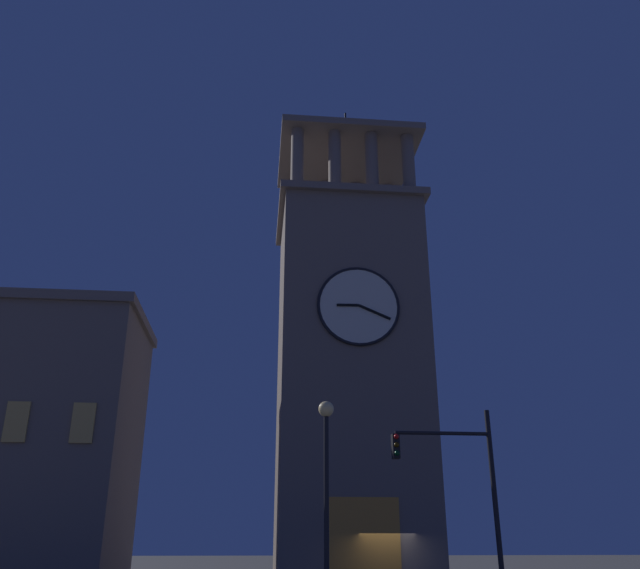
% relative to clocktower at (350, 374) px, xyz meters
% --- Properties ---
extents(clocktower, '(8.02, 7.31, 27.02)m').
position_rel_clocktower_xyz_m(clocktower, '(0.00, 0.00, 0.00)').
color(clocktower, '#75665B').
rests_on(clocktower, ground_plane).
extents(traffic_signal_near, '(3.21, 0.41, 6.06)m').
position_rel_clocktower_xyz_m(traffic_signal_near, '(-1.56, 12.96, -6.57)').
color(traffic_signal_near, black).
rests_on(traffic_signal_near, ground_plane).
extents(street_lamp, '(0.44, 0.44, 5.85)m').
position_rel_clocktower_xyz_m(street_lamp, '(2.86, 14.89, -6.41)').
color(street_lamp, black).
rests_on(street_lamp, ground_plane).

